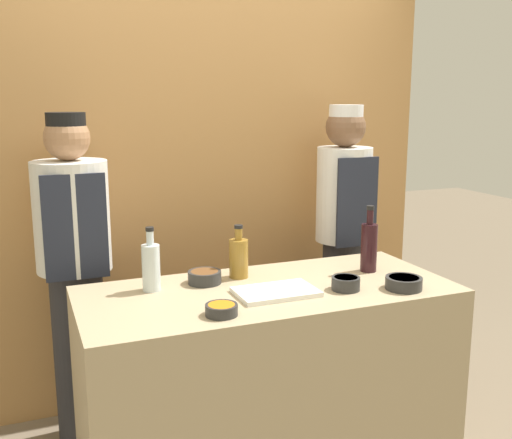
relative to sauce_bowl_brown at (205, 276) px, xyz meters
The scene contains 12 objects.
cabinet_wall 0.93m from the sauce_bowl_brown, 74.75° to the left, with size 2.77×0.18×2.40m.
counter 0.58m from the sauce_bowl_brown, 36.79° to the right, with size 1.64×0.72×0.93m.
sauce_bowl_brown is the anchor object (origin of this frame).
sauce_bowl_purple 0.88m from the sauce_bowl_brown, 27.23° to the right, with size 0.16×0.16×0.05m.
sauce_bowl_orange 0.41m from the sauce_bowl_brown, 98.09° to the right, with size 0.13×0.13×0.04m.
sauce_bowl_red 0.63m from the sauce_bowl_brown, 30.42° to the right, with size 0.12×0.12×0.06m.
cutting_board 0.35m from the sauce_bowl_brown, 47.10° to the right, with size 0.34×0.22×0.02m.
bottle_wine 0.80m from the sauce_bowl_brown, ahead, with size 0.08×0.08×0.32m.
bottle_clear 0.25m from the sauce_bowl_brown, behind, with size 0.08×0.08×0.28m.
bottle_vinegar 0.19m from the sauce_bowl_brown, ahead, with size 0.09×0.09×0.25m.
chef_left 0.71m from the sauce_bowl_brown, 136.76° to the left, with size 0.36×0.36×1.68m.
chef_right 1.10m from the sauce_bowl_brown, 26.18° to the left, with size 0.31×0.31×1.71m.
Camera 1 is at (-0.98, -2.30, 1.75)m, focal length 42.00 mm.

